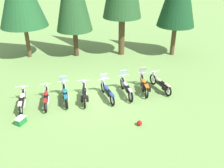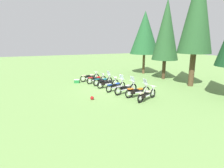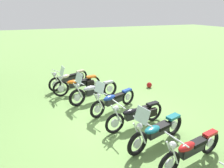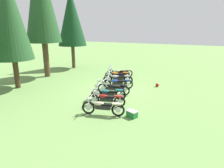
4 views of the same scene
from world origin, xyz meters
name	(u,v)px [view 1 (image 1 of 4)]	position (x,y,z in m)	size (l,w,h in m)	color
ground_plane	(96,98)	(0.00, 0.00, 0.00)	(80.00, 80.00, 0.00)	#6B934C
motorcycle_0	(22,100)	(-4.03, -1.06, 0.46)	(0.79, 2.29, 1.01)	black
motorcycle_1	(46,97)	(-2.79, -0.70, 0.44)	(0.71, 2.22, 0.99)	black
motorcycle_2	(65,94)	(-1.78, -0.35, 0.45)	(0.85, 2.20, 1.36)	black
motorcycle_3	(84,94)	(-0.66, -0.31, 0.45)	(0.78, 2.27, 1.00)	black
motorcycle_4	(107,91)	(0.65, 0.00, 0.46)	(1.06, 2.17, 1.34)	black
motorcycle_5	(126,88)	(1.80, 0.42, 0.48)	(0.89, 2.33, 1.38)	black
motorcycle_6	(144,85)	(2.93, 0.84, 0.48)	(0.68, 2.30, 1.38)	black
motorcycle_7	(161,84)	(3.97, 1.02, 0.44)	(1.18, 2.17, 1.01)	black
picnic_cooler	(21,121)	(-3.67, -2.57, 0.18)	(0.53, 0.62, 0.36)	#1E7233
dropped_helmet	(139,123)	(2.33, -2.67, 0.14)	(0.27, 0.27, 0.27)	maroon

